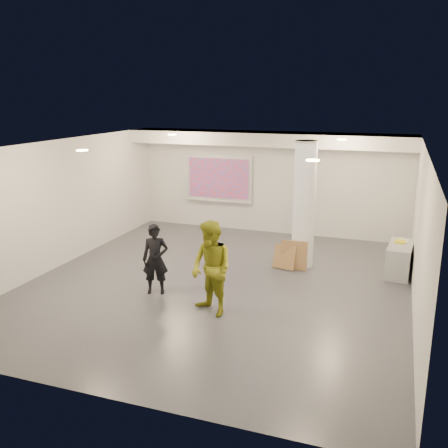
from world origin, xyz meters
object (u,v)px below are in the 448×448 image
at_px(column, 304,205).
at_px(projection_screen, 219,179).
at_px(man, 211,269).
at_px(credenza, 400,259).
at_px(woman, 155,259).

distance_m(column, projection_screen, 4.08).
height_order(column, man, column).
xyz_separation_m(column, projection_screen, (-3.10, 2.65, 0.03)).
bearing_deg(man, projection_screen, 138.89).
height_order(projection_screen, credenza, projection_screen).
xyz_separation_m(column, credenza, (2.22, 0.15, -1.14)).
xyz_separation_m(credenza, woman, (-4.75, -2.86, 0.38)).
bearing_deg(man, column, 101.77).
bearing_deg(credenza, column, -171.17).
bearing_deg(woman, column, 28.01).
bearing_deg(column, woman, -133.11).
xyz_separation_m(projection_screen, credenza, (5.32, -2.50, -1.17)).
xyz_separation_m(credenza, man, (-3.30, -3.43, 0.54)).
distance_m(column, man, 3.50).
bearing_deg(man, credenza, 76.15).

